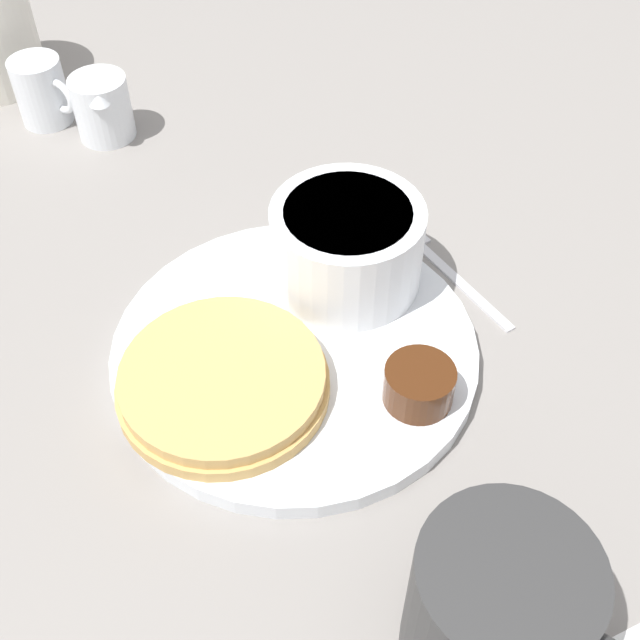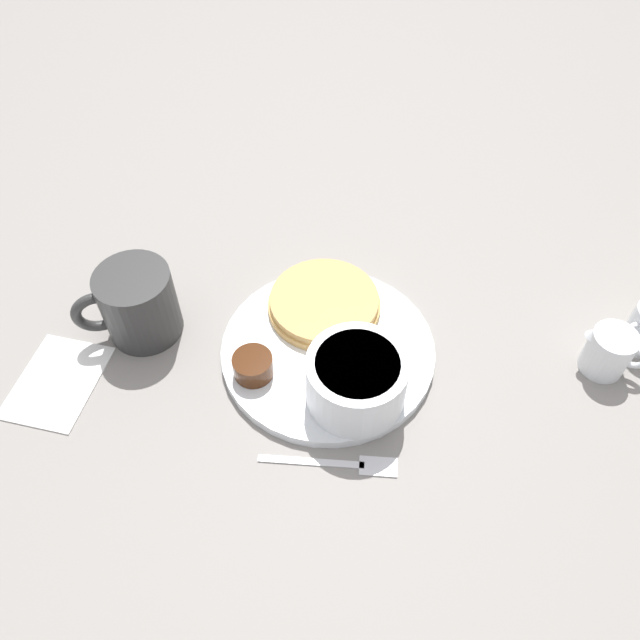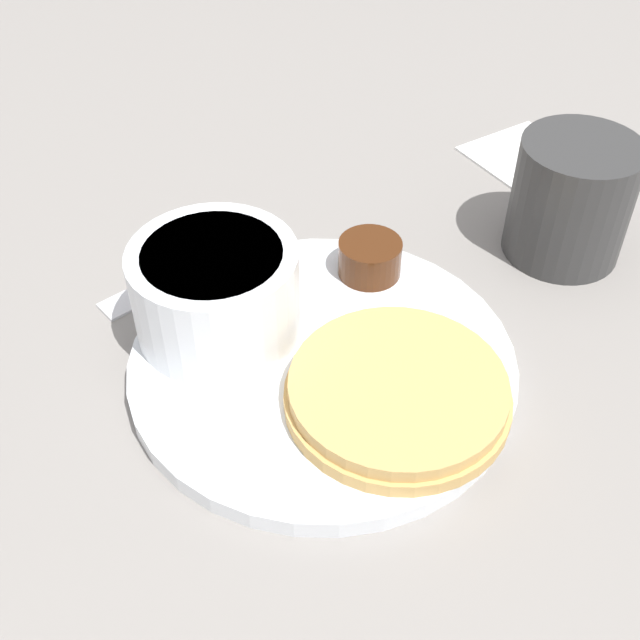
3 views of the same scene
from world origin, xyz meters
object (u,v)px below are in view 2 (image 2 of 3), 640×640
(coffee_mug, at_px, (137,304))
(fork, at_px, (345,464))
(creamer_pitcher_near, at_px, (609,352))
(bowl, at_px, (356,379))
(plate, at_px, (328,350))

(coffee_mug, xyz_separation_m, fork, (-0.18, -0.21, -0.04))
(creamer_pitcher_near, bearing_deg, coffee_mug, 80.02)
(bowl, height_order, creamer_pitcher_near, bowl)
(plate, height_order, creamer_pitcher_near, creamer_pitcher_near)
(coffee_mug, relative_size, creamer_pitcher_near, 1.74)
(coffee_mug, distance_m, fork, 0.28)
(plate, xyz_separation_m, fork, (-0.13, -0.01, -0.00))
(plate, distance_m, bowl, 0.08)
(plate, relative_size, bowl, 2.31)
(fork, bearing_deg, bowl, -13.70)
(fork, bearing_deg, plate, 2.49)
(plate, xyz_separation_m, creamer_pitcher_near, (-0.04, -0.29, 0.02))
(plate, xyz_separation_m, bowl, (-0.06, -0.02, 0.04))
(coffee_mug, bearing_deg, bowl, -116.61)
(creamer_pitcher_near, bearing_deg, plate, 82.53)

